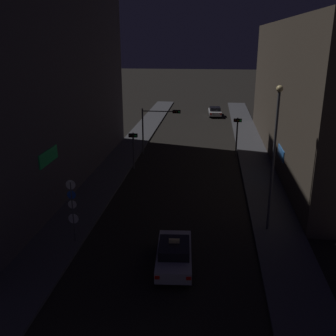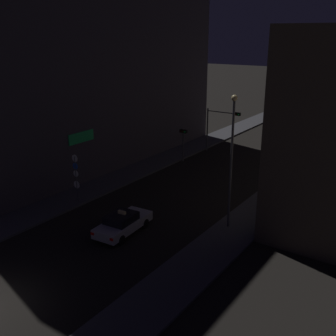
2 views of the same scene
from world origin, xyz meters
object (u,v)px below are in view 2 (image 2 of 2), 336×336
traffic_light_right_kerb (294,137)px  street_lamp_near_block (232,153)px  taxi (123,223)px  sign_pole_left (76,176)px  traffic_light_overhead (220,122)px  traffic_light_left_kerb (183,138)px  far_car (326,119)px

traffic_light_right_kerb → street_lamp_near_block: 16.56m
taxi → sign_pole_left: sign_pole_left is taller
traffic_light_overhead → traffic_light_left_kerb: size_ratio=1.40×
traffic_light_right_kerb → sign_pole_left: sign_pole_left is taller
traffic_light_right_kerb → sign_pole_left: size_ratio=1.04×
traffic_light_right_kerb → street_lamp_near_block: size_ratio=0.45×
far_car → sign_pole_left: 41.60m
far_car → traffic_light_right_kerb: (2.18, -21.57, 2.10)m
taxi → street_lamp_near_block: (5.41, 4.57, 4.63)m
traffic_light_overhead → far_car: bearing=74.9°
far_car → traffic_light_left_kerb: (-7.44, -26.75, 1.74)m
traffic_light_right_kerb → sign_pole_left: (-10.32, -19.19, -0.49)m
traffic_light_left_kerb → traffic_light_right_kerb: (9.61, 5.18, 0.36)m
traffic_light_overhead → street_lamp_near_block: size_ratio=0.54×
far_car → traffic_light_left_kerb: traffic_light_left_kerb is taller
taxi → sign_pole_left: (-6.04, 1.71, 1.61)m
far_car → street_lamp_near_block: street_lamp_near_block is taller
traffic_light_right_kerb → sign_pole_left: bearing=-118.3°
sign_pole_left → far_car: bearing=78.7°
traffic_light_overhead → traffic_light_right_kerb: traffic_light_overhead is taller
traffic_light_left_kerb → traffic_light_right_kerb: 10.93m
far_car → taxi: bearing=-92.8°
traffic_light_overhead → traffic_light_right_kerb: (8.06, 0.23, -0.66)m
traffic_light_left_kerb → sign_pole_left: size_ratio=0.89×
street_lamp_near_block → traffic_light_right_kerb: bearing=94.0°
far_car → street_lamp_near_block: size_ratio=0.51×
taxi → traffic_light_right_kerb: bearing=78.4°
taxi → far_car: 42.52m
taxi → street_lamp_near_block: 8.46m
traffic_light_right_kerb → street_lamp_near_block: (1.13, -16.32, 2.53)m
far_car → traffic_light_overhead: bearing=-105.1°
traffic_light_left_kerb → street_lamp_near_block: street_lamp_near_block is taller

